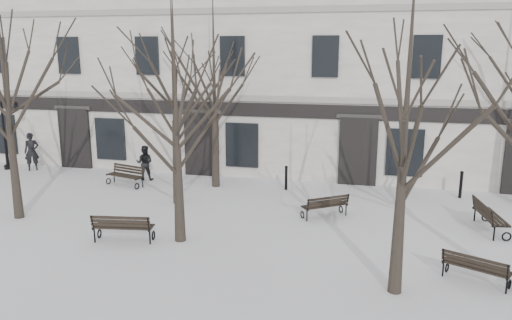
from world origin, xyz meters
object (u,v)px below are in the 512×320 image
(bench_1, at_px, (123,226))
(bench_2, at_px, (476,267))
(bench_3, at_px, (126,175))
(bench_4, at_px, (325,205))
(tree_1, at_px, (175,95))
(bench_5, at_px, (489,215))
(lamp_post, at_px, (8,129))
(tree_2, at_px, (407,93))
(tree_0, at_px, (4,72))

(bench_1, height_order, bench_2, bench_1)
(bench_2, height_order, bench_3, bench_3)
(bench_1, height_order, bench_4, bench_1)
(tree_1, xyz_separation_m, bench_4, (4.09, 3.16, -3.99))
(bench_4, bearing_deg, bench_1, -3.23)
(bench_5, bearing_deg, bench_4, 81.19)
(bench_4, relative_size, lamp_post, 0.48)
(tree_2, bearing_deg, bench_4, 113.43)
(tree_0, bearing_deg, tree_1, -6.18)
(bench_2, xyz_separation_m, bench_3, (-12.82, 6.25, 0.04))
(bench_5, distance_m, lamp_post, 21.01)
(bench_4, bearing_deg, tree_2, 77.50)
(tree_0, relative_size, bench_4, 4.85)
(bench_1, height_order, bench_3, bench_1)
(bench_4, distance_m, bench_5, 5.21)
(bench_4, height_order, bench_5, bench_5)
(bench_4, bearing_deg, lamp_post, -48.70)
(tree_2, height_order, lamp_post, tree_2)
(bench_2, height_order, bench_4, bench_4)
(tree_1, relative_size, bench_1, 3.79)
(bench_1, distance_m, bench_2, 9.86)
(tree_1, bearing_deg, bench_1, -162.51)
(tree_0, relative_size, bench_1, 4.25)
(tree_1, xyz_separation_m, bench_2, (8.22, -0.95, -4.00))
(bench_3, relative_size, bench_4, 1.11)
(lamp_post, bearing_deg, tree_1, -30.38)
(tree_0, xyz_separation_m, tree_1, (6.24, -0.68, -0.54))
(bench_4, xyz_separation_m, lamp_post, (-15.45, 3.50, 1.53))
(tree_1, xyz_separation_m, tree_2, (6.27, -1.87, 0.34))
(tree_2, relative_size, bench_4, 4.66)
(bench_3, bearing_deg, bench_4, 2.34)
(tree_1, height_order, bench_1, tree_1)
(tree_1, height_order, tree_2, tree_2)
(tree_2, relative_size, bench_5, 3.95)
(bench_1, height_order, bench_5, bench_5)
(bench_1, bearing_deg, lamp_post, -45.04)
(tree_1, xyz_separation_m, bench_5, (9.30, 3.10, -3.92))
(bench_1, height_order, lamp_post, lamp_post)
(tree_2, bearing_deg, bench_3, 146.58)
(bench_2, bearing_deg, tree_0, 19.09)
(tree_2, xyz_separation_m, lamp_post, (-17.63, 8.53, -2.81))
(bench_1, distance_m, lamp_post, 12.18)
(tree_0, relative_size, tree_1, 1.12)
(tree_0, relative_size, lamp_post, 2.33)
(tree_1, distance_m, bench_1, 4.30)
(tree_1, distance_m, tree_2, 6.55)
(tree_2, xyz_separation_m, bench_4, (-2.18, 5.02, -4.33))
(bench_3, xyz_separation_m, lamp_post, (-6.76, 1.36, 1.50))
(bench_2, bearing_deg, lamp_post, 4.27)
(bench_3, bearing_deg, bench_5, 7.18)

